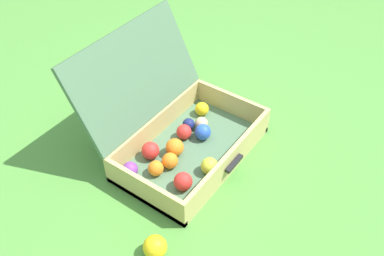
# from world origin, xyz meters

# --- Properties ---
(ground_plane) EXTENTS (16.00, 16.00, 0.00)m
(ground_plane) POSITION_xyz_m (0.00, 0.00, 0.00)
(ground_plane) COLOR #4C8C38
(open_suitcase) EXTENTS (0.65, 0.60, 0.49)m
(open_suitcase) POSITION_xyz_m (-0.06, 0.12, 0.11)
(open_suitcase) COLOR #4C7051
(open_suitcase) RESTS_ON ground
(stray_ball_on_grass) EXTENTS (0.09, 0.09, 0.09)m
(stray_ball_on_grass) POSITION_xyz_m (-0.52, -0.13, 0.04)
(stray_ball_on_grass) COLOR yellow
(stray_ball_on_grass) RESTS_ON ground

